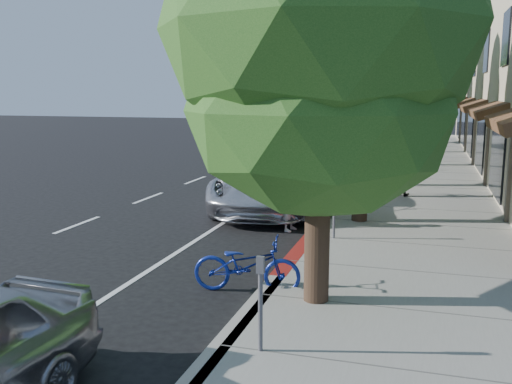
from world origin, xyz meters
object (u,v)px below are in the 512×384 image
at_px(street_tree_0, 321,37).
at_px(street_tree_2, 383,66).
at_px(dark_suv_far, 377,133).
at_px(street_tree_1, 365,29).
at_px(street_tree_3, 393,63).
at_px(dark_sedan, 312,158).
at_px(pedestrian, 397,168).
at_px(silver_suv, 273,180).
at_px(cyclist, 291,198).
at_px(street_tree_4, 400,72).
at_px(bicycle, 247,265).
at_px(white_pickup, 348,143).
at_px(street_tree_5, 404,79).

distance_m(street_tree_0, street_tree_2, 12.00).
bearing_deg(dark_suv_far, street_tree_1, -92.73).
relative_size(street_tree_3, dark_sedan, 1.88).
bearing_deg(street_tree_3, street_tree_1, -90.00).
bearing_deg(dark_suv_far, pedestrian, -89.59).
xyz_separation_m(silver_suv, pedestrian, (3.44, 2.51, 0.15)).
relative_size(cyclist, silver_suv, 0.27).
height_order(street_tree_4, cyclist, street_tree_4).
bearing_deg(street_tree_0, silver_suv, 109.94).
distance_m(bicycle, white_pickup, 21.98).
bearing_deg(street_tree_5, street_tree_2, -90.00).
bearing_deg(street_tree_0, street_tree_4, 90.00).
distance_m(dark_suv_far, pedestrian, 17.84).
bearing_deg(white_pickup, street_tree_0, -87.26).
relative_size(street_tree_0, bicycle, 3.79).
bearing_deg(bicycle, dark_suv_far, -7.61).
xyz_separation_m(street_tree_5, dark_sedan, (-3.10, -14.67, -3.59)).
height_order(cyclist, silver_suv, silver_suv).
bearing_deg(street_tree_0, pedestrian, 85.88).
bearing_deg(street_tree_1, dark_sedan, 108.38).
height_order(street_tree_0, street_tree_3, street_tree_3).
distance_m(street_tree_3, pedestrian, 8.82).
height_order(street_tree_3, street_tree_5, street_tree_3).
bearing_deg(cyclist, pedestrian, -13.85).
bearing_deg(bicycle, street_tree_4, -10.97).
height_order(street_tree_0, dark_suv_far, street_tree_0).
xyz_separation_m(street_tree_0, bicycle, (-1.30, 0.43, -3.76)).
relative_size(street_tree_3, white_pickup, 1.54).
bearing_deg(silver_suv, cyclist, -71.22).
distance_m(street_tree_2, cyclist, 7.98).
bearing_deg(street_tree_5, street_tree_4, -90.00).
bearing_deg(bicycle, silver_suv, 3.54).
relative_size(cyclist, bicycle, 0.89).
relative_size(street_tree_1, white_pickup, 1.65).
distance_m(cyclist, silver_suv, 2.74).
relative_size(street_tree_5, dark_sedan, 1.72).
distance_m(street_tree_3, cyclist, 13.66).
xyz_separation_m(dark_sedan, pedestrian, (3.82, -5.32, 0.36)).
bearing_deg(dark_sedan, street_tree_1, -71.70).
distance_m(street_tree_3, street_tree_4, 6.00).
distance_m(street_tree_1, dark_sedan, 10.73).
bearing_deg(street_tree_4, cyclist, -94.81).
bearing_deg(silver_suv, white_pickup, 83.67).
height_order(street_tree_3, white_pickup, street_tree_3).
bearing_deg(street_tree_0, street_tree_2, 90.00).
bearing_deg(silver_suv, street_tree_2, 53.49).
distance_m(street_tree_3, dark_suv_far, 10.54).
bearing_deg(bicycle, street_tree_1, -20.95).
bearing_deg(street_tree_4, dark_suv_far, 110.61).
distance_m(street_tree_2, street_tree_3, 6.01).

